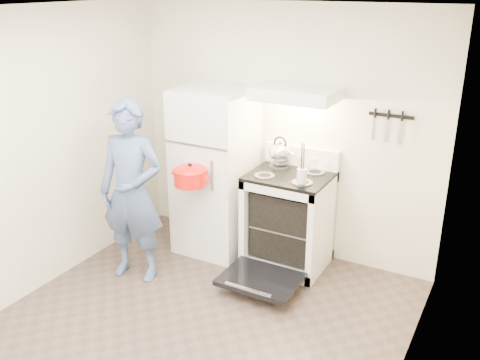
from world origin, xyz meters
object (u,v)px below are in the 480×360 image
at_px(tea_kettle, 280,152).
at_px(person, 132,192).
at_px(stove_body, 288,221).
at_px(refrigerator, 216,171).
at_px(dutch_oven, 190,177).

height_order(tea_kettle, person, person).
distance_m(stove_body, person, 1.53).
bearing_deg(stove_body, refrigerator, -178.23).
relative_size(stove_body, tea_kettle, 3.04).
bearing_deg(stove_body, tea_kettle, 138.18).
bearing_deg(stove_body, dutch_oven, -148.02).
distance_m(refrigerator, stove_body, 0.90).
height_order(tea_kettle, dutch_oven, tea_kettle).
distance_m(stove_body, tea_kettle, 0.69).
distance_m(refrigerator, dutch_oven, 0.48).
distance_m(refrigerator, tea_kettle, 0.70).
relative_size(refrigerator, stove_body, 1.85).
bearing_deg(person, refrigerator, 56.33).
xyz_separation_m(tea_kettle, person, (-0.99, -1.06, -0.24)).
xyz_separation_m(refrigerator, stove_body, (0.81, 0.02, -0.39)).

